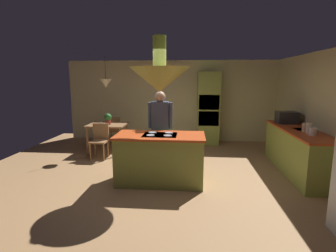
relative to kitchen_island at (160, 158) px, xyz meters
name	(u,v)px	position (x,y,z in m)	size (l,w,h in m)	color
ground	(161,178)	(0.00, 0.20, -0.47)	(8.16, 8.16, 0.00)	#AD7F51
wall_back	(173,101)	(0.00, 3.65, 0.80)	(6.80, 0.10, 2.55)	beige
wall_right	(326,115)	(3.25, 0.60, 0.80)	(0.10, 7.20, 2.55)	beige
kitchen_island	(160,158)	(0.00, 0.00, 0.00)	(1.69, 0.87, 0.96)	#939E42
counter_run_right	(297,151)	(2.84, 0.80, 0.00)	(0.73, 2.55, 0.94)	#939E42
oven_tower	(208,108)	(1.10, 3.24, 0.62)	(0.66, 0.62, 2.19)	#939E42
dining_table	(108,128)	(-1.70, 2.10, 0.18)	(1.01, 0.85, 0.76)	#986B42
person_at_island	(160,125)	(-0.08, 0.70, 0.52)	(0.53, 0.23, 1.72)	tan
range_hood	(160,78)	(0.00, 0.00, 1.52)	(1.10, 1.10, 1.00)	#939E42
pendant_light_over_table	(106,83)	(-1.70, 2.10, 1.39)	(0.32, 0.32, 0.82)	beige
chair_facing_island	(100,138)	(-1.70, 1.45, 0.03)	(0.40, 0.40, 0.87)	#986B42
chair_by_back_wall	(115,129)	(-1.70, 2.75, 0.03)	(0.40, 0.40, 0.87)	#986B42
potted_plant_on_table	(108,118)	(-1.66, 2.02, 0.45)	(0.20, 0.20, 0.30)	#99382D
cup_on_table	(102,124)	(-1.79, 1.89, 0.33)	(0.07, 0.07, 0.09)	white
canister_flour	(313,132)	(2.84, 0.17, 0.54)	(0.13, 0.13, 0.15)	silver
canister_sugar	(309,128)	(2.84, 0.35, 0.57)	(0.10, 0.10, 0.20)	silver
canister_tea	(305,127)	(2.84, 0.53, 0.55)	(0.10, 0.10, 0.17)	#E0B78C
microwave_on_counter	(287,117)	(2.84, 1.55, 0.61)	(0.46, 0.36, 0.28)	#232326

